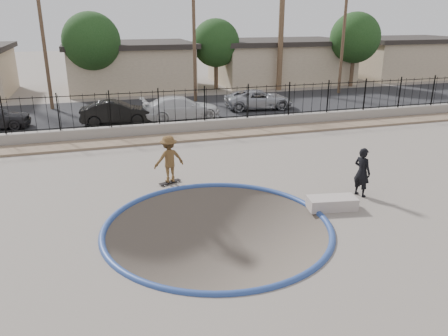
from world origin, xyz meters
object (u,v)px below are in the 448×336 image
skater (169,161)px  car_d (259,99)px  car_b (116,112)px  skateboard (170,182)px  concrete_ledge (332,203)px  videographer (362,172)px  car_c (181,108)px

skater → car_d: bearing=-135.2°
car_b → car_d: bearing=-76.3°
skater → car_d: (8.24, 12.00, -0.22)m
skateboard → car_d: (8.24, 12.00, 0.61)m
skateboard → car_b: car_b is taller
concrete_ledge → car_d: size_ratio=0.35×
skateboard → videographer: size_ratio=0.51×
skater → concrete_ledge: skater is taller
car_d → skateboard: bearing=150.9°
skater → videographer: bearing=143.1°
videographer → car_b: size_ratio=0.43×
skateboard → car_b: size_ratio=0.22×
concrete_ledge → car_b: 15.46m
skater → skateboard: 0.83m
concrete_ledge → car_d: (3.47, 15.81, 0.48)m
skateboard → car_c: (2.55, 10.40, 0.67)m
concrete_ledge → car_c: size_ratio=0.33×
concrete_ledge → car_c: bearing=98.9°
skater → videographer: skater is taller
videographer → car_b: 15.50m
car_c → car_d: size_ratio=1.04×
videographer → car_d: videographer is taller
skater → concrete_ledge: (4.77, -3.81, -0.70)m
car_b → car_c: bearing=-85.8°
skateboard → videographer: videographer is taller
concrete_ledge → car_c: car_c is taller
car_d → skater: bearing=150.9°
concrete_ledge → car_d: bearing=77.6°
car_d → concrete_ledge: bearing=173.0°
videographer → car_c: (-3.75, 13.50, -0.15)m
car_c → concrete_ledge: bearing=-173.1°
concrete_ledge → car_c: (-2.21, 14.21, 0.53)m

